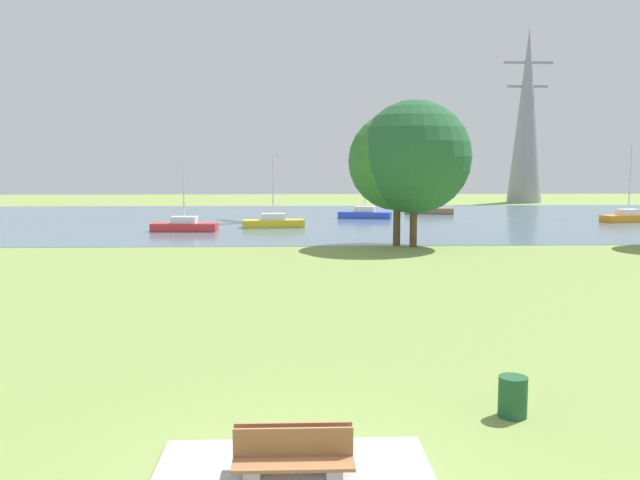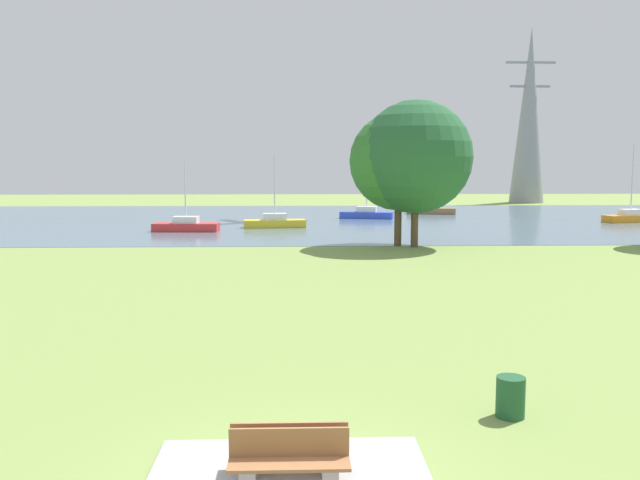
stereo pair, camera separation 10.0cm
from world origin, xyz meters
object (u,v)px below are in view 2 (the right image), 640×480
sailboat_blue (367,214)px  electricity_pylon (529,116)px  sailboat_yellow (275,222)px  litter_bin (510,397)px  bench_facing_water (290,451)px  tree_mid_shore (416,157)px  sailboat_orange (630,217)px  sailboat_red (186,225)px  bench_facing_inland (289,466)px  tree_west_far (399,161)px  sailboat_brown (431,210)px

sailboat_blue → electricity_pylon: size_ratio=0.29×
sailboat_yellow → litter_bin: bearing=-81.5°
bench_facing_water → sailboat_blue: bearing=82.7°
litter_bin → electricity_pylon: electricity_pylon is taller
tree_mid_shore → litter_bin: bearing=-96.1°
electricity_pylon → sailboat_orange: bearing=-92.5°
sailboat_blue → tree_mid_shore: (0.69, -21.12, 4.90)m
sailboat_blue → electricity_pylon: bearing=47.0°
sailboat_blue → sailboat_red: 18.51m
sailboat_yellow → sailboat_red: bearing=-156.4°
bench_facing_inland → tree_west_far: 31.44m
bench_facing_inland → sailboat_red: size_ratio=0.33×
sailboat_brown → sailboat_orange: 18.21m
tree_mid_shore → electricity_pylon: 52.15m
bench_facing_water → sailboat_yellow: bearing=92.3°
bench_facing_inland → sailboat_red: 40.50m
bench_facing_inland → tree_west_far: tree_west_far is taller
sailboat_red → tree_west_far: tree_west_far is taller
tree_mid_shore → electricity_pylon: (22.92, 46.47, 5.87)m
tree_west_far → bench_facing_inland: bearing=-101.5°
litter_bin → sailboat_blue: bearing=87.4°
sailboat_yellow → tree_mid_shore: tree_mid_shore is taller
bench_facing_water → sailboat_orange: bearing=58.0°
electricity_pylon → sailboat_brown: bearing=-129.6°
bench_facing_inland → sailboat_orange: sailboat_orange is taller
litter_bin → electricity_pylon: size_ratio=0.04×
sailboat_brown → sailboat_blue: size_ratio=0.98×
sailboat_yellow → electricity_pylon: electricity_pylon is taller
sailboat_orange → tree_mid_shore: bearing=-142.6°
sailboat_red → sailboat_yellow: 7.05m
sailboat_blue → tree_west_far: 21.12m
litter_bin → tree_mid_shore: (2.87, 26.97, 4.96)m
bench_facing_water → sailboat_red: size_ratio=0.33×
sailboat_orange → sailboat_blue: sailboat_orange is taller
sailboat_orange → tree_west_far: 28.02m
sailboat_orange → bench_facing_water: bearing=-122.0°
tree_mid_shore → bench_facing_inland: bearing=-103.4°
bench_facing_inland → sailboat_yellow: 42.53m
bench_facing_water → tree_west_far: bearing=78.3°
sailboat_brown → electricity_pylon: (16.61, 20.06, 10.77)m
bench_facing_water → tree_west_far: size_ratio=0.22×
electricity_pylon → tree_west_far: bearing=-117.4°
bench_facing_inland → electricity_pylon: (30.07, 76.43, 10.76)m
sailboat_brown → sailboat_blue: bearing=-142.9°
bench_facing_inland → tree_mid_shore: 31.18m
litter_bin → tree_mid_shore: 27.58m
sailboat_orange → tree_west_far: tree_west_far is taller
bench_facing_water → sailboat_brown: bearing=76.4°
sailboat_red → electricity_pylon: size_ratio=0.24×
sailboat_brown → sailboat_orange: (15.29, -9.90, 0.00)m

